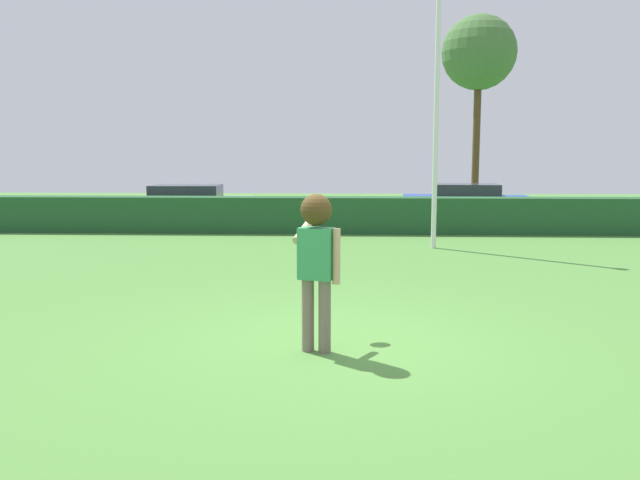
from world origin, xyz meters
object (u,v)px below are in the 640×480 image
(person, at_px, (316,251))
(parked_car_blue, at_px, (465,200))
(parked_car_silver, at_px, (187,202))
(frisbee, at_px, (329,233))
(lamppost, at_px, (437,91))
(oak_tree, at_px, (479,54))

(person, bearing_deg, parked_car_blue, 73.77)
(parked_car_silver, bearing_deg, person, -70.32)
(frisbee, distance_m, parked_car_blue, 14.78)
(parked_car_blue, bearing_deg, parked_car_silver, -172.89)
(frisbee, bearing_deg, lamppost, 72.99)
(frisbee, relative_size, parked_car_blue, 0.05)
(person, distance_m, frisbee, 0.82)
(lamppost, height_order, parked_car_silver, lamppost)
(parked_car_silver, bearing_deg, parked_car_blue, 7.11)
(parked_car_silver, bearing_deg, lamppost, -36.59)
(person, xyz_separation_m, frisbee, (0.11, 0.81, 0.10))
(parked_car_silver, height_order, parked_car_blue, same)
(frisbee, xyz_separation_m, oak_tree, (5.25, 17.74, 4.81))
(person, distance_m, parked_car_silver, 14.66)
(oak_tree, bearing_deg, frisbee, -106.49)
(lamppost, bearing_deg, person, -106.16)
(parked_car_silver, relative_size, oak_tree, 0.57)
(lamppost, xyz_separation_m, parked_car_silver, (-7.35, 5.46, -3.02))
(lamppost, xyz_separation_m, parked_car_blue, (1.94, 6.62, -3.02))
(person, bearing_deg, lamppost, 73.84)
(frisbee, bearing_deg, person, -97.92)
(person, relative_size, oak_tree, 0.24)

